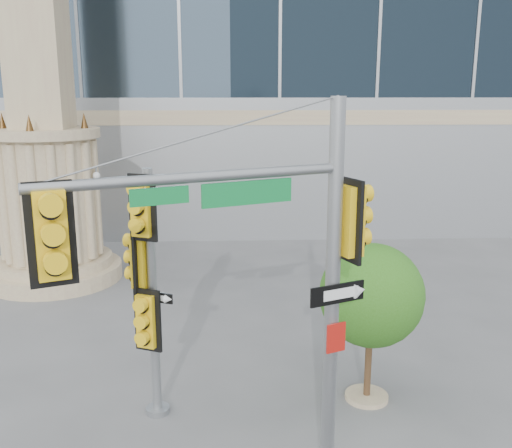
{
  "coord_description": "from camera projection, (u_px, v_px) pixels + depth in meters",
  "views": [
    {
      "loc": [
        0.1,
        -9.8,
        6.29
      ],
      "look_at": [
        0.57,
        2.0,
        3.51
      ],
      "focal_mm": 40.0,
      "sensor_mm": 36.0,
      "label": 1
    }
  ],
  "objects": [
    {
      "name": "monument",
      "position": [
        43.0,
        115.0,
        18.23
      ],
      "size": [
        4.4,
        4.4,
        16.6
      ],
      "color": "tan",
      "rests_on": "ground"
    },
    {
      "name": "street_tree",
      "position": [
        373.0,
        299.0,
        11.44
      ],
      "size": [
        2.15,
        2.1,
        3.34
      ],
      "color": "tan",
      "rests_on": "ground"
    },
    {
      "name": "main_signal_pole",
      "position": [
        268.0,
        264.0,
        8.22
      ],
      "size": [
        4.54,
        2.28,
        6.21
      ],
      "rotation": [
        0.0,
        0.0,
        0.41
      ],
      "color": "slate",
      "rests_on": "ground"
    },
    {
      "name": "secondary_signal_pole",
      "position": [
        146.0,
        277.0,
        10.67
      ],
      "size": [
        0.84,
        0.81,
        4.92
      ],
      "rotation": [
        0.0,
        0.0,
        -0.38
      ],
      "color": "slate",
      "rests_on": "ground"
    },
    {
      "name": "ground",
      "position": [
        231.0,
        425.0,
        10.97
      ],
      "size": [
        120.0,
        120.0,
        0.0
      ],
      "primitive_type": "plane",
      "color": "#545456",
      "rests_on": "ground"
    }
  ]
}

